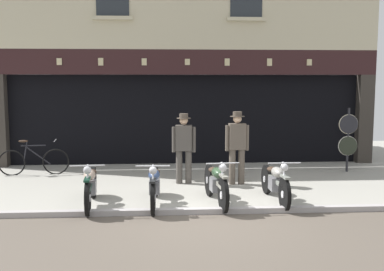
{
  "coord_description": "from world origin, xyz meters",
  "views": [
    {
      "loc": [
        -0.68,
        -8.02,
        2.39
      ],
      "look_at": [
        0.0,
        2.62,
        1.14
      ],
      "focal_mm": 42.84,
      "sensor_mm": 36.0,
      "label": 1
    }
  ],
  "objects": [
    {
      "name": "salesman_left",
      "position": [
        -0.19,
        2.61,
        0.92
      ],
      "size": [
        0.56,
        0.33,
        1.66
      ],
      "rotation": [
        0.0,
        0.0,
        3.05
      ],
      "color": "#47423D",
      "rests_on": "ground"
    },
    {
      "name": "advert_board_far",
      "position": [
        -3.17,
        5.4,
        1.91
      ],
      "size": [
        0.79,
        0.03,
        1.02
      ],
      "color": "beige"
    },
    {
      "name": "tyre_sign_pole",
      "position": [
        4.24,
        3.76,
        0.97
      ],
      "size": [
        0.52,
        0.06,
        1.71
      ],
      "color": "#232328",
      "rests_on": "ground"
    },
    {
      "name": "motorcycle_center",
      "position": [
        0.36,
        0.74,
        0.43
      ],
      "size": [
        0.62,
        1.98,
        0.92
      ],
      "rotation": [
        0.0,
        0.0,
        3.24
      ],
      "color": "black",
      "rests_on": "ground"
    },
    {
      "name": "motorcycle_center_left",
      "position": [
        -0.85,
        0.73,
        0.41
      ],
      "size": [
        0.62,
        2.02,
        0.9
      ],
      "rotation": [
        0.0,
        0.0,
        3.12
      ],
      "color": "black",
      "rests_on": "ground"
    },
    {
      "name": "shopkeeper_center",
      "position": [
        1.05,
        2.46,
        0.95
      ],
      "size": [
        0.56,
        0.34,
        1.71
      ],
      "rotation": [
        0.0,
        0.0,
        3.2
      ],
      "color": "brown",
      "rests_on": "ground"
    },
    {
      "name": "motorcycle_left",
      "position": [
        -2.07,
        0.71,
        0.42
      ],
      "size": [
        0.62,
        1.97,
        0.91
      ],
      "rotation": [
        0.0,
        0.0,
        3.21
      ],
      "color": "black",
      "rests_on": "ground"
    },
    {
      "name": "leaning_bicycle",
      "position": [
        -4.03,
        3.9,
        0.36
      ],
      "size": [
        1.77,
        0.5,
        0.93
      ],
      "rotation": [
        0.0,
        0.0,
        -1.45
      ],
      "color": "black",
      "rests_on": "ground"
    },
    {
      "name": "ground",
      "position": [
        0.0,
        -0.98,
        -0.04
      ],
      "size": [
        23.02,
        22.0,
        0.18
      ],
      "color": "#9E9B91"
    },
    {
      "name": "advert_board_near",
      "position": [
        -2.18,
        5.4,
        1.79
      ],
      "size": [
        0.77,
        0.03,
        0.93
      ],
      "color": "silver"
    },
    {
      "name": "motorcycle_center_right",
      "position": [
        1.56,
        0.82,
        0.42
      ],
      "size": [
        0.62,
        1.98,
        0.9
      ],
      "rotation": [
        0.0,
        0.0,
        3.17
      ],
      "color": "black",
      "rests_on": "ground"
    },
    {
      "name": "shop_facade",
      "position": [
        -0.0,
        7.0,
        1.76
      ],
      "size": [
        11.32,
        4.42,
        6.56
      ],
      "color": "black",
      "rests_on": "ground"
    }
  ]
}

